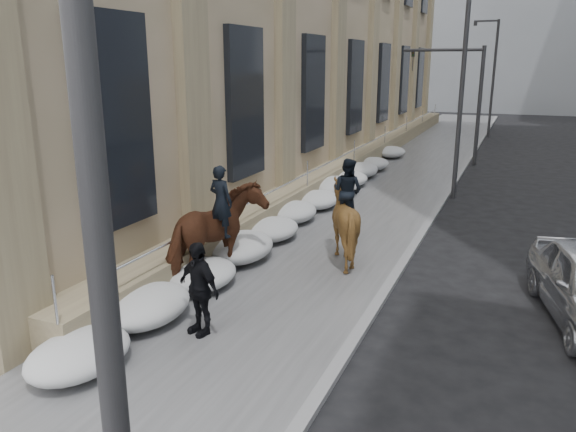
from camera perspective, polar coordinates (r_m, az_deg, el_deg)
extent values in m
plane|color=black|center=(11.30, -7.86, -12.34)|extent=(140.00, 140.00, 0.00)
cube|color=#49494B|center=(19.95, 6.77, 0.28)|extent=(5.00, 80.00, 0.12)
cube|color=slate|center=(19.43, 14.21, -0.50)|extent=(0.24, 80.00, 0.12)
cube|color=#75664B|center=(29.90, 8.01, 6.07)|extent=(1.10, 44.00, 0.90)
cylinder|color=silver|center=(29.65, 8.92, 7.72)|extent=(0.06, 42.00, 0.06)
cube|color=black|center=(22.99, 2.61, 12.33)|extent=(0.20, 2.20, 4.50)
cube|color=gray|center=(81.47, 15.57, 18.26)|extent=(24.00, 12.00, 20.00)
cylinder|color=#2D2D30|center=(3.66, -18.43, -5.19)|extent=(0.18, 0.18, 8.00)
cylinder|color=#2D2D30|center=(22.70, 17.20, 11.64)|extent=(0.18, 0.18, 8.00)
cylinder|color=#2D2D30|center=(42.63, 20.13, 12.87)|extent=(0.18, 0.18, 8.00)
cube|color=#2D2D30|center=(42.75, 19.51, 18.18)|extent=(1.60, 0.15, 0.12)
cylinder|color=#2D2D30|center=(42.79, 18.51, 18.05)|extent=(0.24, 0.24, 0.30)
cylinder|color=#2D2D30|center=(30.71, 18.85, 10.45)|extent=(0.20, 0.20, 6.00)
cylinder|color=#2D2D30|center=(30.84, 15.47, 15.95)|extent=(4.00, 0.16, 0.16)
imported|color=black|center=(31.08, 12.57, 15.20)|extent=(0.18, 0.22, 1.10)
ellipsoid|color=#B9BCC0|center=(11.85, -14.08, -8.85)|extent=(1.50, 2.10, 0.68)
ellipsoid|color=#B9BCC0|center=(14.96, -4.82, -3.16)|extent=(1.60, 2.20, 0.72)
ellipsoid|color=#B9BCC0|center=(18.49, 0.61, 0.40)|extent=(1.40, 2.00, 0.64)
ellipsoid|color=#B9BCC0|center=(22.09, 4.89, 2.99)|extent=(1.70, 2.30, 0.76)
ellipsoid|color=#B9BCC0|center=(25.88, 7.42, 4.65)|extent=(1.50, 2.10, 0.66)
imported|color=#422214|center=(13.39, -7.25, -1.94)|extent=(1.72, 2.90, 2.30)
imported|color=black|center=(13.30, -7.04, 1.50)|extent=(0.69, 0.52, 1.72)
imported|color=#432C13|center=(14.81, 5.66, -0.59)|extent=(2.12, 2.27, 2.10)
imported|color=black|center=(14.76, 5.92, 2.53)|extent=(0.98, 0.85, 1.72)
imported|color=black|center=(10.95, -9.06, -7.26)|extent=(1.18, 0.80, 1.86)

